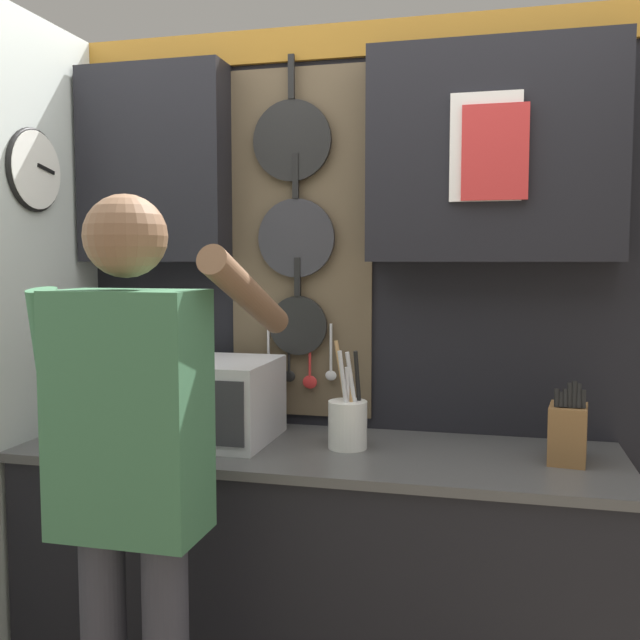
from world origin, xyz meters
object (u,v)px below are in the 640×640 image
utensil_crock (348,421)px  person (133,463)px  knife_block (568,432)px  microwave (201,399)px

utensil_crock → person: size_ratio=0.21×
knife_block → microwave: bearing=-180.0°
knife_block → utensil_crock: size_ratio=0.73×
microwave → knife_block: size_ratio=1.92×
microwave → knife_block: (1.21, 0.00, -0.05)m
utensil_crock → person: bearing=-124.8°
microwave → utensil_crock: utensil_crock is taller
microwave → utensil_crock: 0.52m
utensil_crock → knife_block: bearing=-0.1°
utensil_crock → person: (-0.44, -0.63, 0.01)m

